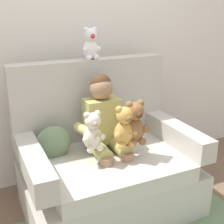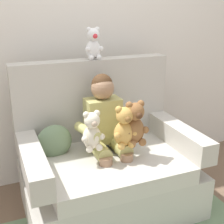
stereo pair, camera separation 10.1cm
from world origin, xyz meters
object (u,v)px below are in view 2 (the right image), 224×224
Objects in this scene: seated_child at (106,125)px; plush_honey at (124,128)px; armchair at (107,165)px; plush_cream at (92,132)px; plush_white_on_backrest at (93,44)px; plush_brown at (135,124)px; throw_pillow at (54,142)px.

seated_child is 0.20m from plush_honey.
armchair is 0.41m from plush_cream.
plush_honey is (0.06, -0.17, 0.37)m from armchair.
plush_cream is at bearing -115.92° from plush_white_on_backrest.
plush_white_on_backrest reaches higher than plush_cream.
throw_pillow is (-0.52, 0.27, -0.16)m from plush_brown.
plush_brown is 1.24× the size of throw_pillow.
plush_cream is at bearing -47.72° from throw_pillow.
plush_brown is 0.31m from plush_cream.
plush_brown is at bearing -48.90° from armchair.
plush_cream is 0.22m from plush_honey.
throw_pillow is at bearing 142.49° from plush_honey.
throw_pillow is at bearing -157.54° from plush_white_on_backrest.
plush_brown is at bearing -27.79° from throw_pillow.
plush_cream is (-0.16, -0.13, 0.36)m from armchair.
armchair is at bearing -15.76° from throw_pillow.
plush_white_on_backrest is (-0.05, 0.47, 0.51)m from plush_honey.
seated_child is 0.40m from throw_pillow.
plush_honey is (0.06, -0.18, 0.04)m from seated_child.
seated_child is at bearing 88.22° from armchair.
plush_cream is 1.14× the size of plush_white_on_backrest.
throw_pillow is at bearing 137.47° from plush_cream.
seated_child is at bearing 136.82° from plush_brown.
seated_child reaches higher than throw_pillow.
throw_pillow is (-0.22, 0.24, -0.14)m from plush_cream.
seated_child is 0.21m from plush_cream.
plush_honey is at bearing -169.23° from plush_brown.
plush_brown is 1.32× the size of plush_white_on_backrest.
seated_child is 0.23m from plush_brown.
plush_brown is 0.61m from throw_pillow.
seated_child reaches higher than plush_honey.
plush_brown reaches higher than plush_cream.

